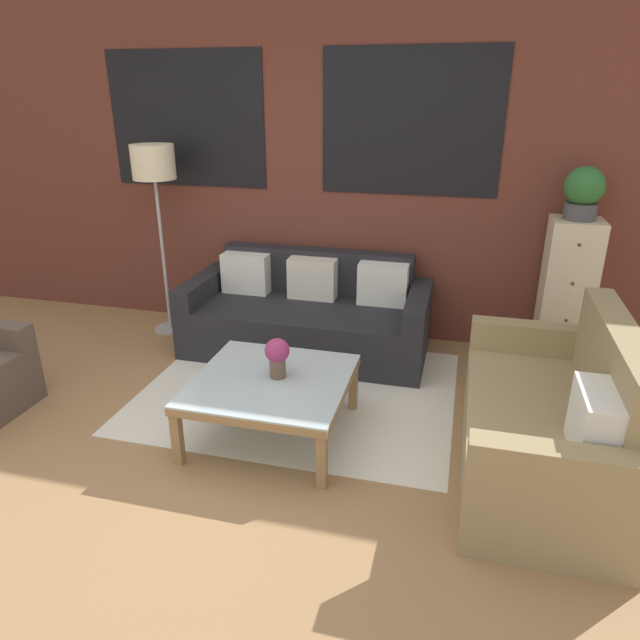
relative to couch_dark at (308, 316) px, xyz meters
The scene contains 10 objects.
ground_plane 1.99m from the couch_dark, 96.86° to the right, with size 16.00×16.00×0.00m, color #9E754C.
wall_back_brick 1.24m from the couch_dark, 115.85° to the left, with size 8.40×0.09×2.80m.
rug 0.80m from the couch_dark, 79.72° to the right, with size 2.21×1.79×0.00m.
couch_dark is the anchor object (origin of this frame).
settee_vintage 2.18m from the couch_dark, 36.49° to the right, with size 0.80×1.58×0.92m.
coffee_table 1.32m from the couch_dark, 84.21° to the right, with size 0.94×0.94×0.39m.
floor_lamp 1.74m from the couch_dark, behind, with size 0.35×0.35×1.63m.
drawer_cabinet 2.03m from the couch_dark, ahead, with size 0.37×0.37×1.16m.
potted_plant 2.28m from the couch_dark, ahead, with size 0.28×0.28×0.38m.
flower_vase 1.31m from the couch_dark, 82.62° to the right, with size 0.15×0.15×0.25m.
Camera 1 is at (1.43, -2.28, 2.04)m, focal length 32.00 mm.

